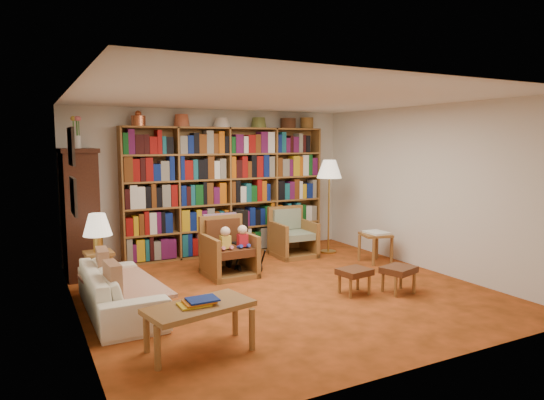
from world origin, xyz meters
TOP-DOWN VIEW (x-y plane):
  - floor at (0.00, 0.00)m, footprint 5.00×5.00m
  - ceiling at (0.00, 0.00)m, footprint 5.00×5.00m
  - wall_back at (0.00, 2.50)m, footprint 5.00×0.00m
  - wall_front at (0.00, -2.50)m, footprint 5.00×0.00m
  - wall_left at (-2.50, 0.00)m, footprint 0.00×5.00m
  - wall_right at (2.50, 0.00)m, footprint 0.00×5.00m
  - bookshelf at (0.20, 2.33)m, footprint 3.60×0.30m
  - curio_cabinet at (-2.25, 2.00)m, footprint 0.50×0.95m
  - framed_pictures at (-2.48, 0.30)m, footprint 0.03×0.52m
  - sofa at (-2.05, 0.12)m, footprint 1.82×0.72m
  - sofa_throw at (-2.00, 0.12)m, footprint 0.88×1.46m
  - cushion_left at (-2.18, 0.47)m, footprint 0.15×0.40m
  - cushion_right at (-2.18, -0.23)m, footprint 0.15×0.39m
  - side_table_lamp at (-2.15, 1.01)m, footprint 0.37×0.37m
  - table_lamp at (-2.15, 1.01)m, footprint 0.37×0.37m
  - armchair_leather at (-0.35, 1.05)m, footprint 0.70×0.75m
  - armchair_sage at (1.09, 1.69)m, footprint 0.69×0.72m
  - wheelchair at (-0.05, 1.28)m, footprint 0.51×0.70m
  - floor_lamp at (1.79, 1.55)m, footprint 0.44×0.44m
  - side_table_papers at (2.07, 0.62)m, footprint 0.55×0.55m
  - footstool_a at (0.75, -0.58)m, footprint 0.44×0.39m
  - footstool_b at (1.29, -0.80)m, footprint 0.49×0.45m
  - coffee_table at (-1.58, -1.30)m, footprint 1.06×0.68m

SIDE VIEW (x-z plane):
  - floor at x=0.00m, z-range 0.00..0.00m
  - sofa at x=-2.05m, z-range 0.00..0.53m
  - footstool_a at x=0.75m, z-range 0.11..0.44m
  - footstool_b at x=1.29m, z-range 0.11..0.46m
  - sofa_throw at x=-2.00m, z-range 0.28..0.32m
  - armchair_sage at x=1.09m, z-range -0.10..0.73m
  - armchair_leather at x=-0.35m, z-range -0.08..0.80m
  - side_table_lamp at x=-2.15m, z-range 0.11..0.65m
  - coffee_table at x=-1.58m, z-range 0.14..0.64m
  - side_table_papers at x=2.07m, z-range 0.14..0.65m
  - wheelchair at x=-0.05m, z-range -0.04..0.84m
  - cushion_left at x=-2.18m, z-range 0.25..0.65m
  - cushion_right at x=-2.18m, z-range 0.26..0.64m
  - table_lamp at x=-2.15m, z-range 0.63..1.13m
  - curio_cabinet at x=-2.25m, z-range -0.25..2.15m
  - bookshelf at x=0.20m, z-range -0.04..2.38m
  - wall_back at x=0.00m, z-range -1.25..3.75m
  - wall_front at x=0.00m, z-range -1.25..3.75m
  - wall_left at x=-2.50m, z-range -1.25..3.75m
  - wall_right at x=2.50m, z-range -1.25..3.75m
  - floor_lamp at x=1.79m, z-range 0.59..2.24m
  - framed_pictures at x=-2.48m, z-range 1.14..2.11m
  - ceiling at x=0.00m, z-range 2.50..2.50m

